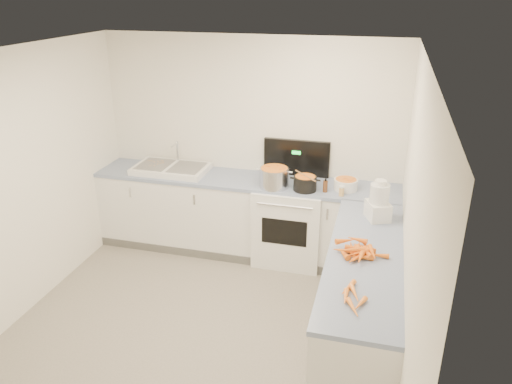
% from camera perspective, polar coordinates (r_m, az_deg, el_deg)
% --- Properties ---
extents(floor, '(3.50, 4.00, 0.00)m').
position_cam_1_polar(floor, '(4.77, -7.19, -16.43)').
color(floor, gray).
rests_on(floor, ground).
extents(ceiling, '(3.50, 4.00, 0.00)m').
position_cam_1_polar(ceiling, '(3.74, -9.10, 14.80)').
color(ceiling, white).
rests_on(ceiling, ground).
extents(wall_back, '(3.50, 0.00, 2.50)m').
position_cam_1_polar(wall_back, '(5.87, -0.57, 5.39)').
color(wall_back, white).
rests_on(wall_back, ground).
extents(wall_left, '(0.00, 4.00, 2.50)m').
position_cam_1_polar(wall_left, '(5.01, -26.85, -0.26)').
color(wall_left, white).
rests_on(wall_left, ground).
extents(wall_right, '(0.00, 4.00, 2.50)m').
position_cam_1_polar(wall_right, '(3.83, 17.07, -5.56)').
color(wall_right, white).
rests_on(wall_right, ground).
extents(counter_back, '(3.50, 0.62, 0.94)m').
position_cam_1_polar(counter_back, '(5.88, -1.32, -2.73)').
color(counter_back, white).
rests_on(counter_back, ground).
extents(counter_right, '(0.62, 2.20, 0.94)m').
position_cam_1_polar(counter_right, '(4.48, 11.94, -12.21)').
color(counter_right, white).
rests_on(counter_right, ground).
extents(stove, '(0.76, 0.65, 1.36)m').
position_cam_1_polar(stove, '(5.75, 3.91, -3.36)').
color(stove, white).
rests_on(stove, ground).
extents(sink, '(0.86, 0.52, 0.31)m').
position_cam_1_polar(sink, '(5.98, -9.68, 2.66)').
color(sink, white).
rests_on(sink, counter_back).
extents(steel_pot, '(0.36, 0.36, 0.24)m').
position_cam_1_polar(steel_pot, '(5.44, 2.09, 1.57)').
color(steel_pot, silver).
rests_on(steel_pot, stove).
extents(black_pot, '(0.32, 0.32, 0.18)m').
position_cam_1_polar(black_pot, '(5.38, 5.62, 0.89)').
color(black_pot, black).
rests_on(black_pot, stove).
extents(wooden_spoon, '(0.27, 0.28, 0.02)m').
position_cam_1_polar(wooden_spoon, '(5.34, 5.66, 1.87)').
color(wooden_spoon, '#AD7A47').
rests_on(wooden_spoon, black_pot).
extents(mixing_bowl, '(0.33, 0.33, 0.12)m').
position_cam_1_polar(mixing_bowl, '(5.46, 10.22, 0.86)').
color(mixing_bowl, white).
rests_on(mixing_bowl, counter_back).
extents(extract_bottle, '(0.05, 0.05, 0.12)m').
position_cam_1_polar(extract_bottle, '(5.36, 7.92, 0.64)').
color(extract_bottle, '#593319').
rests_on(extract_bottle, counter_back).
extents(spice_jar, '(0.05, 0.05, 0.09)m').
position_cam_1_polar(spice_jar, '(5.29, 9.74, 0.04)').
color(spice_jar, '#E5B266').
rests_on(spice_jar, counter_back).
extents(food_processor, '(0.27, 0.29, 0.39)m').
position_cam_1_polar(food_processor, '(4.80, 13.84, -1.18)').
color(food_processor, white).
rests_on(food_processor, counter_right).
extents(carrot_pile, '(0.45, 0.43, 0.09)m').
position_cam_1_polar(carrot_pile, '(4.20, 11.53, -6.60)').
color(carrot_pile, orange).
rests_on(carrot_pile, counter_right).
extents(peeled_carrots, '(0.20, 0.44, 0.04)m').
position_cam_1_polar(peeled_carrots, '(3.65, 10.93, -11.73)').
color(peeled_carrots, orange).
rests_on(peeled_carrots, counter_right).
extents(peelings, '(0.24, 0.23, 0.01)m').
position_cam_1_polar(peelings, '(6.09, -11.30, 3.29)').
color(peelings, tan).
rests_on(peelings, sink).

